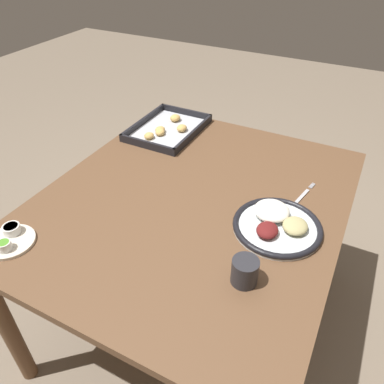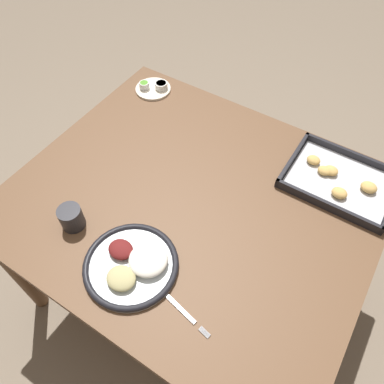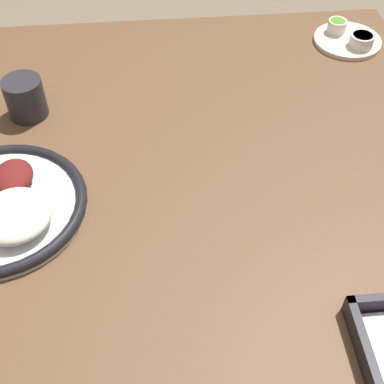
% 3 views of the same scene
% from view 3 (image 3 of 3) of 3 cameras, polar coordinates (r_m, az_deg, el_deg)
% --- Properties ---
extents(ground_plane, '(8.00, 8.00, 0.00)m').
position_cam_3_polar(ground_plane, '(1.51, 0.02, -19.28)').
color(ground_plane, '#7A6B59').
extents(dining_table, '(1.22, 1.04, 0.71)m').
position_cam_3_polar(dining_table, '(0.97, 0.04, -4.91)').
color(dining_table, brown).
rests_on(dining_table, ground_plane).
extents(dinner_plate, '(0.29, 0.29, 0.05)m').
position_cam_3_polar(dinner_plate, '(0.94, -19.75, -1.47)').
color(dinner_plate, silver).
rests_on(dinner_plate, dining_table).
extents(saucer_plate, '(0.15, 0.15, 0.04)m').
position_cam_3_polar(saucer_plate, '(1.33, 16.41, 15.47)').
color(saucer_plate, beige).
rests_on(saucer_plate, dining_table).
extents(drinking_cup, '(0.08, 0.08, 0.08)m').
position_cam_3_polar(drinking_cup, '(1.10, -17.36, 9.56)').
color(drinking_cup, '#28282D').
rests_on(drinking_cup, dining_table).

